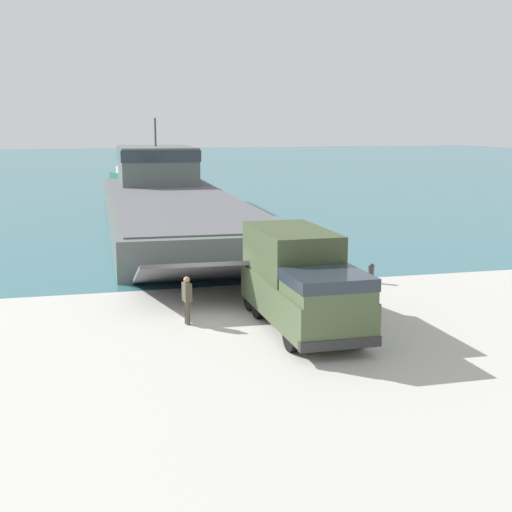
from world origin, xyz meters
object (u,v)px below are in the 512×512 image
object	(u,v)px
military_truck	(301,281)
mooring_bollard	(371,272)
soldier_on_ramp	(187,297)
landing_craft	(167,195)
moored_boat_a	(126,175)

from	to	relation	value
military_truck	mooring_bollard	bearing A→B (deg)	138.27
military_truck	soldier_on_ramp	size ratio (longest dim) A/B	4.31
landing_craft	moored_boat_a	world-z (taller)	landing_craft
landing_craft	moored_boat_a	distance (m)	39.59
moored_boat_a	mooring_bollard	xyz separation A→B (m)	(6.09, -63.60, -0.06)
landing_craft	mooring_bollard	size ratio (longest dim) A/B	48.96
military_truck	soldier_on_ramp	xyz separation A→B (m)	(-3.74, 1.35, -0.67)
landing_craft	soldier_on_ramp	size ratio (longest dim) A/B	24.85
landing_craft	mooring_bollard	distance (m)	24.78
soldier_on_ramp	moored_boat_a	bearing A→B (deg)	-102.11
soldier_on_ramp	mooring_bollard	xyz separation A→B (m)	(8.96, 4.60, -0.52)
soldier_on_ramp	mooring_bollard	bearing A→B (deg)	-162.53
landing_craft	military_truck	size ratio (longest dim) A/B	5.76
military_truck	mooring_bollard	distance (m)	8.00
military_truck	landing_craft	bearing A→B (deg)	-179.13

